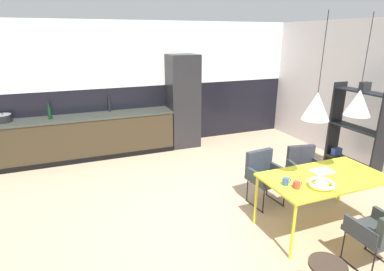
# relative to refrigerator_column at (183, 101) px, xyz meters

# --- Properties ---
(ground_plane) EXTENTS (9.13, 9.13, 0.00)m
(ground_plane) POSITION_rel_refrigerator_column_xyz_m (-0.57, -3.09, -1.04)
(ground_plane) COLOR tan
(back_wall_splashback_dark) EXTENTS (6.97, 0.12, 1.39)m
(back_wall_splashback_dark) POSITION_rel_refrigerator_column_xyz_m (-0.57, 0.36, -0.35)
(back_wall_splashback_dark) COLOR black
(back_wall_splashback_dark) RESTS_ON ground
(back_wall_panel_upper) EXTENTS (6.97, 0.12, 1.39)m
(back_wall_panel_upper) POSITION_rel_refrigerator_column_xyz_m (-0.57, 0.36, 1.04)
(back_wall_panel_upper) COLOR white
(back_wall_panel_upper) RESTS_ON back_wall_splashback_dark
(kitchen_counter) EXTENTS (3.58, 0.63, 0.90)m
(kitchen_counter) POSITION_rel_refrigerator_column_xyz_m (-2.12, -0.00, -0.59)
(kitchen_counter) COLOR #362C1D
(kitchen_counter) RESTS_ON ground
(refrigerator_column) EXTENTS (0.65, 0.60, 2.08)m
(refrigerator_column) POSITION_rel_refrigerator_column_xyz_m (0.00, 0.00, 0.00)
(refrigerator_column) COLOR #232326
(refrigerator_column) RESTS_ON ground
(dining_table) EXTENTS (1.59, 0.84, 0.75)m
(dining_table) POSITION_rel_refrigerator_column_xyz_m (0.58, -3.75, -0.34)
(dining_table) COLOR yellow
(dining_table) RESTS_ON ground
(armchair_facing_counter) EXTENTS (0.53, 0.52, 0.81)m
(armchair_facing_counter) POSITION_rel_refrigerator_column_xyz_m (0.24, -2.91, -0.52)
(armchair_facing_counter) COLOR #34383B
(armchair_facing_counter) RESTS_ON ground
(armchair_near_window) EXTENTS (0.50, 0.48, 0.76)m
(armchair_near_window) POSITION_rel_refrigerator_column_xyz_m (0.58, -4.60, -0.54)
(armchair_near_window) COLOR #34383B
(armchair_near_window) RESTS_ON ground
(armchair_corner_seat) EXTENTS (0.56, 0.55, 0.78)m
(armchair_corner_seat) POSITION_rel_refrigerator_column_xyz_m (1.00, -2.90, -0.55)
(armchair_corner_seat) COLOR #34383B
(armchair_corner_seat) RESTS_ON ground
(fruit_bowl) EXTENTS (0.32, 0.32, 0.07)m
(fruit_bowl) POSITION_rel_refrigerator_column_xyz_m (0.32, -3.96, -0.25)
(fruit_bowl) COLOR silver
(fruit_bowl) RESTS_ON dining_table
(open_book) EXTENTS (0.29, 0.21, 0.02)m
(open_book) POSITION_rel_refrigerator_column_xyz_m (0.66, -3.63, -0.29)
(open_book) COLOR white
(open_book) RESTS_ON dining_table
(mug_wide_latte) EXTENTS (0.12, 0.08, 0.09)m
(mug_wide_latte) POSITION_rel_refrigerator_column_xyz_m (-0.04, -3.76, -0.25)
(mug_wide_latte) COLOR #335B93
(mug_wide_latte) RESTS_ON dining_table
(mug_white_ceramic) EXTENTS (0.12, 0.08, 0.08)m
(mug_white_ceramic) POSITION_rel_refrigerator_column_xyz_m (0.03, -3.87, -0.25)
(mug_white_ceramic) COLOR #B23D33
(mug_white_ceramic) RESTS_ON dining_table
(cooking_pot) EXTENTS (0.28, 0.28, 0.17)m
(cooking_pot) POSITION_rel_refrigerator_column_xyz_m (-3.59, 0.07, -0.06)
(cooking_pot) COLOR black
(cooking_pot) RESTS_ON kitchen_counter
(bottle_wine_green) EXTENTS (0.06, 0.06, 0.33)m
(bottle_wine_green) POSITION_rel_refrigerator_column_xyz_m (-1.61, 0.22, -0.00)
(bottle_wine_green) COLOR black
(bottle_wine_green) RESTS_ON kitchen_counter
(bottle_oil_tall) EXTENTS (0.06, 0.06, 0.31)m
(bottle_oil_tall) POSITION_rel_refrigerator_column_xyz_m (-2.78, -0.02, -0.01)
(bottle_oil_tall) COLOR #0F3319
(bottle_oil_tall) RESTS_ON kitchen_counter
(side_stool) EXTENTS (0.35, 0.35, 0.46)m
(side_stool) POSITION_rel_refrigerator_column_xyz_m (-0.30, -4.75, -0.62)
(side_stool) COLOR #382B21
(side_stool) RESTS_ON ground
(open_shelf_unit) EXTENTS (0.30, 1.01, 1.72)m
(open_shelf_unit) POSITION_rel_refrigerator_column_xyz_m (2.29, -2.68, -0.16)
(open_shelf_unit) COLOR black
(open_shelf_unit) RESTS_ON ground
(pendant_lamp_over_table_near) EXTENTS (0.31, 0.31, 1.18)m
(pendant_lamp_over_table_near) POSITION_rel_refrigerator_column_xyz_m (0.26, -3.78, 0.66)
(pendant_lamp_over_table_near) COLOR black
(pendant_lamp_over_table_far) EXTENTS (0.31, 0.31, 1.19)m
(pendant_lamp_over_table_far) POSITION_rel_refrigerator_column_xyz_m (0.89, -3.79, 0.65)
(pendant_lamp_over_table_far) COLOR black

